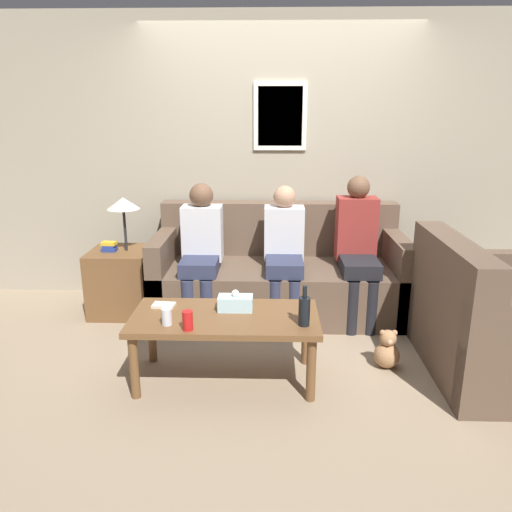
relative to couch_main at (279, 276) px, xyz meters
name	(u,v)px	position (x,y,z in m)	size (l,w,h in m)	color
ground_plane	(279,335)	(0.00, -0.55, -0.32)	(16.00, 16.00, 0.00)	gray
wall_back	(279,160)	(0.00, 0.48, 0.98)	(9.00, 0.08, 2.60)	#9E937F
couch_main	(279,276)	(0.00, 0.00, 0.00)	(2.17, 0.92, 0.94)	brown
couch_side	(492,328)	(1.44, -1.07, 0.00)	(0.92, 1.21, 0.94)	brown
coffee_table	(225,324)	(-0.37, -1.23, 0.09)	(1.23, 0.60, 0.47)	brown
side_table_with_lamp	(122,278)	(-1.40, -0.09, 0.00)	(0.51, 0.51, 1.04)	brown
wine_bottle	(304,310)	(0.13, -1.38, 0.25)	(0.07, 0.07, 0.26)	black
drinking_glass	(167,317)	(-0.72, -1.39, 0.20)	(0.07, 0.07, 0.11)	silver
book_stack	(164,305)	(-0.80, -1.10, 0.16)	(0.16, 0.11, 0.02)	beige
soda_can	(188,320)	(-0.58, -1.46, 0.21)	(0.07, 0.07, 0.12)	red
tissue_box	(235,303)	(-0.31, -1.15, 0.20)	(0.23, 0.12, 0.14)	silver
person_left	(201,247)	(-0.67, -0.19, 0.32)	(0.34, 0.58, 1.17)	#2D334C
person_middle	(284,249)	(0.04, -0.16, 0.30)	(0.34, 0.62, 1.14)	#2D334C
person_right	(358,245)	(0.66, -0.14, 0.34)	(0.34, 0.63, 1.23)	black
teddy_bear	(387,351)	(0.75, -1.04, -0.20)	(0.18, 0.18, 0.28)	#A87A51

